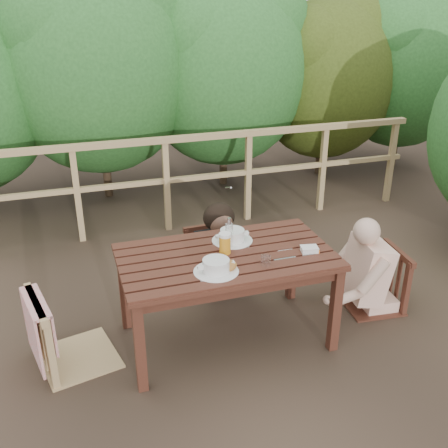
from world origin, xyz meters
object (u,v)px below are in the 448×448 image
object	(u,v)px
chair_right	(376,256)
beer_glass	(225,244)
chair_far	(214,236)
bottle	(229,233)
chair_left	(70,295)
table	(226,298)
soup_far	(232,236)
soup_near	(216,267)
woman	(213,218)
bread_roll	(227,266)
butter_tub	(309,250)
tumbler	(266,261)
diner_right	(383,234)

from	to	relation	value
chair_right	beer_glass	xyz separation A→B (m)	(-1.26, -0.04, 0.31)
chair_far	bottle	xyz separation A→B (m)	(-0.10, -0.71, 0.36)
chair_left	bottle	distance (m)	1.15
table	soup_far	world-z (taller)	soup_far
soup_near	chair_far	bearing A→B (deg)	74.15
woman	beer_glass	size ratio (longest dim) A/B	7.33
soup_near	bottle	bearing A→B (deg)	58.61
table	bread_roll	bearing A→B (deg)	-106.49
chair_far	bread_roll	world-z (taller)	chair_far
beer_glass	table	bearing A→B (deg)	-80.57
chair_far	butter_tub	distance (m)	1.08
chair_right	woman	bearing A→B (deg)	-120.30
woman	chair_left	bearing A→B (deg)	29.40
chair_right	woman	size ratio (longest dim) A/B	0.76
woman	chair_far	bearing A→B (deg)	87.28
table	bottle	size ratio (longest dim) A/B	6.30
chair_right	tumbler	bearing A→B (deg)	-70.03
beer_glass	bottle	size ratio (longest dim) A/B	0.69
chair_left	tumbler	world-z (taller)	chair_left
tumbler	woman	bearing A→B (deg)	92.49
table	butter_tub	size ratio (longest dim) A/B	12.47
chair_left	chair_right	xyz separation A→B (m)	(2.31, -0.03, -0.06)
bottle	tumbler	size ratio (longest dim) A/B	2.96
diner_right	bread_roll	world-z (taller)	diner_right
table	soup_far	distance (m)	0.45
soup_near	bottle	size ratio (longest dim) A/B	1.27
chair_right	soup_far	world-z (taller)	chair_right
chair_far	soup_far	bearing A→B (deg)	-97.14
table	woman	distance (m)	0.89
table	chair_right	world-z (taller)	chair_right
chair_far	tumbler	xyz separation A→B (m)	(0.05, -1.04, 0.29)
tumbler	diner_right	bearing A→B (deg)	14.40
soup_near	tumbler	xyz separation A→B (m)	(0.34, -0.02, -0.01)
soup_far	butter_tub	size ratio (longest dim) A/B	2.51
soup_near	soup_far	size ratio (longest dim) A/B	1.00
table	bread_roll	xyz separation A→B (m)	(-0.06, -0.20, 0.38)
chair_left	soup_near	xyz separation A→B (m)	(0.92, -0.29, 0.21)
table	chair_left	bearing A→B (deg)	175.65
soup_far	chair_left	bearing A→B (deg)	-174.73
woman	bread_roll	distance (m)	1.07
chair_far	bread_roll	xyz separation A→B (m)	(-0.22, -1.02, 0.28)
diner_right	chair_far	bearing A→B (deg)	61.12
chair_right	butter_tub	bearing A→B (deg)	-69.14
woman	soup_near	size ratio (longest dim) A/B	4.02
chair_far	bottle	size ratio (longest dim) A/B	3.72
chair_left	soup_near	size ratio (longest dim) A/B	3.49
table	beer_glass	bearing A→B (deg)	99.43
soup_far	diner_right	bearing A→B (deg)	-6.41
chair_far	bottle	bearing A→B (deg)	-100.71
bread_roll	beer_glass	distance (m)	0.23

